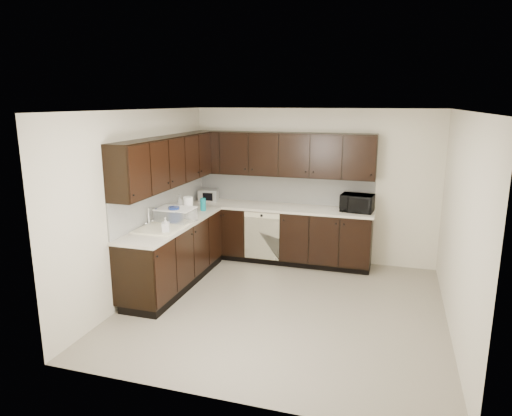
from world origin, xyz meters
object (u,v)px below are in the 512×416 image
Objects in this scene: toaster_oven at (208,195)px; blue_pitcher at (174,215)px; sink at (163,232)px; storage_bin at (176,215)px; microwave at (357,203)px.

blue_pitcher is (0.12, -1.50, 0.02)m from toaster_oven.
storage_bin is (0.03, 0.32, 0.16)m from sink.
blue_pitcher reaches higher than storage_bin.
microwave is at bearing 34.88° from sink.
microwave is (2.43, 1.69, 0.19)m from sink.
storage_bin is 0.08m from blue_pitcher.
toaster_oven is 0.65× the size of storage_bin.
storage_bin is (0.10, -1.42, -0.00)m from toaster_oven.
blue_pitcher is at bearing 79.10° from sink.
sink is at bearing -138.86° from microwave.
storage_bin is at bearing -143.95° from microwave.
blue_pitcher is (0.05, 0.24, 0.18)m from sink.
toaster_oven reaches higher than storage_bin.
blue_pitcher is at bearing -96.67° from toaster_oven.
sink reaches higher than storage_bin.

